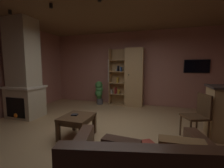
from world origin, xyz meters
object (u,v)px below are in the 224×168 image
Objects in this scene: table_book_0 at (75,115)px; dining_chair at (199,113)px; wall_mounted_tv at (197,66)px; potted_floor_plant at (99,91)px; coffee_table at (77,120)px; stone_fireplace at (23,74)px; bookshelf_cabinet at (132,78)px.

table_book_0 is 0.13× the size of dining_chair.
wall_mounted_tv is (0.42, 2.47, 0.95)m from dining_chair.
wall_mounted_tv reaches higher than potted_floor_plant.
stone_fireplace is at bearing 161.60° from coffee_table.
wall_mounted_tv reaches higher than coffee_table.
table_book_0 is 2.52m from dining_chair.
stone_fireplace is 4.54m from dining_chair.
bookshelf_cabinet is 3.05m from table_book_0.
bookshelf_cabinet reaches higher than coffee_table.
coffee_table is at bearing -76.84° from potted_floor_plant.
wall_mounted_tv reaches higher than dining_chair.
table_book_0 is at bearing -18.68° from stone_fireplace.
potted_floor_plant is 3.58m from wall_mounted_tv.
bookshelf_cabinet is 17.56× the size of table_book_0.
stone_fireplace reaches higher than table_book_0.
dining_chair is at bearing 15.15° from table_book_0.
dining_chair is (4.48, -0.04, -0.73)m from stone_fireplace.
wall_mounted_tv is at bearing 26.40° from stone_fireplace.
dining_chair is at bearing 15.75° from coffee_table.
dining_chair is at bearing -52.17° from bookshelf_cabinet.
wall_mounted_tv is at bearing 80.44° from dining_chair.
wall_mounted_tv is at bearing 5.55° from bookshelf_cabinet.
bookshelf_cabinet reaches higher than potted_floor_plant.
potted_floor_plant is at bearing -172.74° from bookshelf_cabinet.
table_book_0 is 4.35m from wall_mounted_tv.
stone_fireplace is at bearing 179.52° from dining_chair.
potted_floor_plant reaches higher than coffee_table.
dining_chair is 2.68m from wall_mounted_tv.
potted_floor_plant is (-0.58, 2.76, 0.04)m from table_book_0.
stone_fireplace reaches higher than dining_chair.
dining_chair is 1.02× the size of potted_floor_plant.
coffee_table is (-0.61, -2.93, -0.69)m from bookshelf_cabinet.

